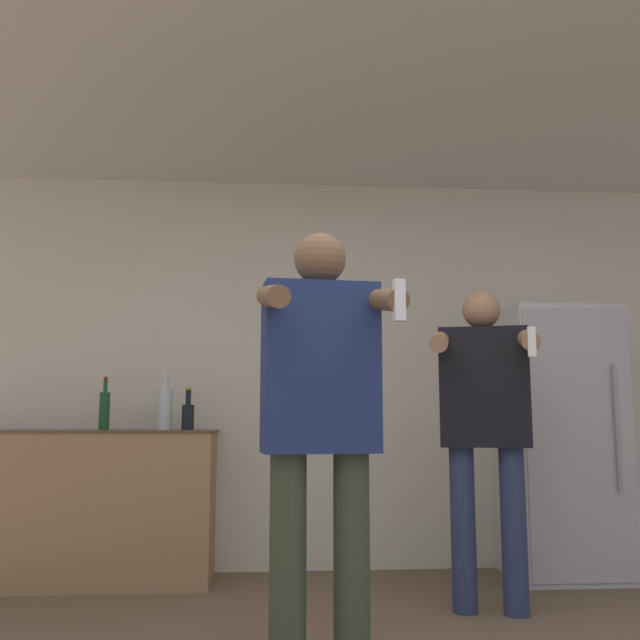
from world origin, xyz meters
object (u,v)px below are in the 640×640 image
bottle_brown_liquor (165,407)px  person_woman_foreground (321,417)px  bottle_green_wine (188,414)px  refrigerator (559,441)px  person_man_side (485,416)px  bottle_short_whiskey (104,409)px

bottle_brown_liquor → person_woman_foreground: person_woman_foreground is taller
bottle_green_wine → bottle_brown_liquor: (-0.14, 0.00, 0.04)m
refrigerator → person_man_side: (-0.71, -0.78, 0.15)m
refrigerator → person_man_side: 1.07m
bottle_brown_liquor → person_woman_foreground: 1.99m
bottle_short_whiskey → bottle_green_wine: bearing=0.0°
bottle_short_whiskey → person_woman_foreground: bearing=-57.2°
bottle_green_wine → bottle_short_whiskey: 0.50m
refrigerator → bottle_short_whiskey: refrigerator is taller
person_man_side → refrigerator: bearing=47.6°
bottle_green_wine → bottle_short_whiskey: (-0.50, 0.00, 0.03)m
refrigerator → bottle_short_whiskey: size_ratio=5.09×
refrigerator → person_woman_foreground: (-1.64, -1.76, 0.14)m
bottle_brown_liquor → person_man_side: (1.73, -0.84, -0.06)m
refrigerator → person_woman_foreground: person_woman_foreground is taller
bottle_green_wine → person_woman_foreground: person_woman_foreground is taller
bottle_brown_liquor → person_woman_foreground: size_ratio=0.21×
bottle_short_whiskey → person_woman_foreground: size_ratio=0.20×
bottle_short_whiskey → person_man_side: 2.25m
bottle_short_whiskey → person_man_side: bearing=-21.8°
bottle_short_whiskey → person_man_side: (2.09, -0.84, -0.04)m
refrigerator → bottle_green_wine: (-2.31, 0.05, 0.16)m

